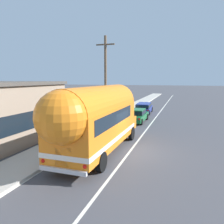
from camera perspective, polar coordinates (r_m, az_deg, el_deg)
ground_plane at (r=14.24m, az=4.63°, el=-10.07°), size 300.00×300.00×0.00m
lane_markings at (r=25.97m, az=7.38°, el=-1.60°), size 3.62×80.00×0.01m
sidewalk_slab at (r=24.85m, az=-0.70°, el=-1.82°), size 2.59×90.00×0.15m
utility_pole at (r=21.28m, az=-1.68°, el=8.22°), size 1.80×0.24×8.50m
painted_bus at (r=13.00m, az=-4.17°, el=-1.37°), size 2.71×10.64×4.12m
car_lead at (r=23.73m, az=6.24°, el=-0.74°), size 2.05×4.54×1.37m
car_second at (r=29.72m, az=8.21°, el=1.19°), size 2.07×4.81×1.37m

